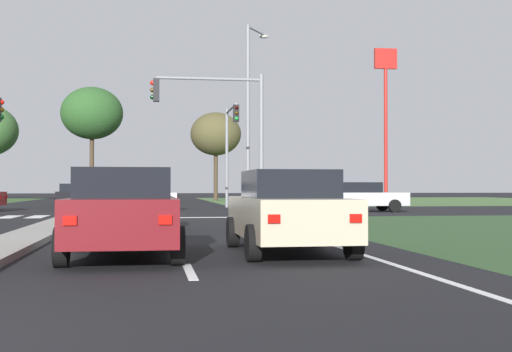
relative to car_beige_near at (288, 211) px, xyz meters
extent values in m
plane|color=black|center=(-5.53, 22.38, -0.81)|extent=(200.00, 200.00, 0.00)
cube|color=#476B38|center=(19.97, 46.88, -0.81)|extent=(35.00, 35.00, 0.01)
cube|color=gray|center=(-5.53, 3.38, -0.74)|extent=(1.20, 22.00, 0.14)
cube|color=gray|center=(-5.53, 47.38, -0.74)|extent=(1.20, 36.00, 0.14)
cube|color=silver|center=(-2.03, -2.58, -0.80)|extent=(0.14, 2.00, 0.01)
cube|color=silver|center=(-2.03, 3.42, -0.80)|extent=(0.14, 2.00, 0.01)
cube|color=silver|center=(-2.03, 9.42, -0.80)|extent=(0.14, 2.00, 0.01)
cube|color=silver|center=(-2.03, 15.42, -0.80)|extent=(0.14, 2.00, 0.01)
cube|color=silver|center=(-2.03, 21.42, -0.80)|extent=(0.14, 2.00, 0.01)
cube|color=silver|center=(1.32, 4.38, -0.80)|extent=(0.14, 24.00, 0.01)
cube|color=silver|center=(-1.73, 15.38, -0.80)|extent=(6.40, 0.50, 0.01)
cube|color=silver|center=(-8.48, 17.18, -0.80)|extent=(0.70, 2.80, 0.01)
cube|color=silver|center=(-7.33, 17.18, -0.80)|extent=(0.70, 2.80, 0.01)
cube|color=silver|center=(-6.18, 17.18, -0.80)|extent=(0.70, 2.80, 0.01)
cube|color=#BCAD8E|center=(0.00, 0.03, -0.12)|extent=(1.77, 4.47, 0.75)
cube|color=black|center=(0.00, -0.12, 0.52)|extent=(1.56, 2.06, 0.52)
cube|color=red|center=(-0.67, -2.22, -0.04)|extent=(0.20, 0.04, 0.14)
cube|color=red|center=(0.67, -2.22, -0.04)|extent=(0.20, 0.04, 0.14)
cylinder|color=black|center=(-0.88, 1.46, -0.49)|extent=(0.22, 0.64, 0.64)
cylinder|color=black|center=(0.88, 1.46, -0.49)|extent=(0.22, 0.64, 0.64)
cylinder|color=black|center=(-0.88, -1.40, -0.49)|extent=(0.22, 0.64, 0.64)
cylinder|color=black|center=(0.88, -1.40, -0.49)|extent=(0.22, 0.64, 0.64)
cube|color=#19565B|center=(-3.18, 7.13, -0.16)|extent=(1.78, 4.25, 0.65)
cube|color=black|center=(-3.18, 6.98, 0.42)|extent=(1.56, 1.95, 0.52)
cube|color=red|center=(-3.85, 4.98, -0.10)|extent=(0.20, 0.04, 0.14)
cube|color=red|center=(-2.50, 4.98, -0.10)|extent=(0.20, 0.04, 0.14)
cylinder|color=black|center=(-4.07, 8.48, -0.49)|extent=(0.22, 0.64, 0.64)
cylinder|color=black|center=(-2.29, 8.48, -0.49)|extent=(0.22, 0.64, 0.64)
cylinder|color=black|center=(-4.07, 5.77, -0.49)|extent=(0.22, 0.64, 0.64)
cylinder|color=black|center=(-2.29, 5.77, -0.49)|extent=(0.22, 0.64, 0.64)
cube|color=maroon|center=(-3.08, -0.31, -0.11)|extent=(1.83, 4.41, 0.76)
cube|color=black|center=(-3.08, -0.46, 0.53)|extent=(1.61, 2.03, 0.52)
cube|color=red|center=(-3.78, -2.53, -0.03)|extent=(0.20, 0.04, 0.14)
cube|color=red|center=(-2.39, -2.53, -0.03)|extent=(0.20, 0.04, 0.14)
cylinder|color=black|center=(-4.00, 1.10, -0.49)|extent=(0.22, 0.64, 0.64)
cylinder|color=black|center=(-2.17, 1.10, -0.49)|extent=(0.22, 0.64, 0.64)
cylinder|color=black|center=(-4.00, -1.72, -0.49)|extent=(0.22, 0.64, 0.64)
cylinder|color=black|center=(-2.17, -1.72, -0.49)|extent=(0.22, 0.64, 0.64)
cube|color=#B7B7BC|center=(8.05, 20.76, -0.16)|extent=(4.56, 1.84, 0.66)
cube|color=black|center=(7.90, 20.76, 0.43)|extent=(2.10, 1.62, 0.52)
cube|color=red|center=(5.75, 21.46, -0.09)|extent=(0.04, 0.20, 0.14)
cube|color=red|center=(5.75, 20.06, -0.09)|extent=(0.04, 0.20, 0.14)
cylinder|color=black|center=(9.51, 21.68, -0.49)|extent=(0.64, 0.22, 0.64)
cylinder|color=black|center=(9.51, 19.84, -0.49)|extent=(0.64, 0.22, 0.64)
cylinder|color=black|center=(6.59, 21.68, -0.49)|extent=(0.64, 0.22, 0.64)
cylinder|color=black|center=(6.59, 19.84, -0.49)|extent=(0.64, 0.22, 0.64)
cube|color=red|center=(-10.09, 23.33, -0.07)|extent=(0.04, 0.20, 0.14)
cube|color=red|center=(-10.09, 24.74, -0.07)|extent=(0.04, 0.20, 0.14)
cube|color=silver|center=(-3.38, 24.41, -0.17)|extent=(4.35, 1.73, 0.63)
cube|color=black|center=(-3.23, 24.41, 0.40)|extent=(2.00, 1.52, 0.52)
cube|color=red|center=(-1.18, 23.75, -0.11)|extent=(0.04, 0.20, 0.14)
cube|color=red|center=(-1.18, 25.07, -0.11)|extent=(0.04, 0.20, 0.14)
cylinder|color=black|center=(-4.77, 23.55, -0.49)|extent=(0.64, 0.22, 0.64)
cylinder|color=black|center=(-4.77, 25.27, -0.49)|extent=(0.64, 0.22, 0.64)
cylinder|color=black|center=(-1.99, 23.55, -0.49)|extent=(0.64, 0.22, 0.64)
cylinder|color=black|center=(-1.99, 25.27, -0.49)|extent=(0.64, 0.22, 0.64)
cube|color=black|center=(-7.71, 34.06, -0.17)|extent=(1.74, 4.20, 0.64)
cube|color=black|center=(-7.71, 34.21, 0.41)|extent=(1.53, 1.93, 0.52)
cube|color=red|center=(-7.05, 36.18, -0.10)|extent=(0.20, 0.04, 0.14)
cube|color=red|center=(-8.37, 36.18, -0.10)|extent=(0.20, 0.04, 0.14)
cylinder|color=black|center=(-6.85, 32.71, -0.49)|extent=(0.22, 0.64, 0.64)
cylinder|color=black|center=(-8.58, 32.71, -0.49)|extent=(0.22, 0.64, 0.64)
cylinder|color=black|center=(-6.85, 35.40, -0.49)|extent=(0.22, 0.64, 0.64)
cylinder|color=black|center=(-8.58, 35.40, -0.49)|extent=(0.22, 0.64, 0.64)
sphere|color=red|center=(-8.52, 15.78, 3.87)|extent=(0.20, 0.20, 0.20)
sphere|color=#3A2405|center=(-8.52, 15.78, 3.57)|extent=(0.20, 0.20, 0.20)
sphere|color=black|center=(-8.52, 15.78, 3.27)|extent=(0.20, 0.20, 0.20)
cylinder|color=gray|center=(2.07, 28.98, 2.24)|extent=(0.18, 0.18, 6.10)
cylinder|color=gray|center=(2.07, 26.69, 5.04)|extent=(0.12, 4.60, 0.12)
cube|color=black|center=(2.07, 24.39, 4.51)|extent=(0.32, 0.26, 0.95)
sphere|color=#360503|center=(2.07, 24.23, 4.81)|extent=(0.20, 0.20, 0.20)
sphere|color=#3A2405|center=(2.07, 24.23, 4.51)|extent=(0.20, 0.20, 0.20)
sphere|color=green|center=(2.07, 24.23, 4.21)|extent=(0.20, 0.20, 0.20)
cylinder|color=gray|center=(2.07, 15.78, 2.23)|extent=(0.18, 0.18, 6.08)
cylinder|color=gray|center=(-0.15, 15.78, 5.02)|extent=(4.44, 0.12, 0.12)
cube|color=black|center=(-2.36, 15.78, 4.50)|extent=(0.26, 0.32, 0.95)
sphere|color=red|center=(-2.52, 15.78, 4.80)|extent=(0.20, 0.20, 0.20)
sphere|color=#3A2405|center=(-2.52, 15.78, 4.50)|extent=(0.20, 0.20, 0.20)
sphere|color=black|center=(-2.52, 15.78, 4.20)|extent=(0.20, 0.20, 0.20)
cylinder|color=gray|center=(2.52, 22.92, 4.14)|extent=(0.20, 0.20, 9.89)
cylinder|color=gray|center=(3.10, 23.80, 8.98)|extent=(1.23, 1.82, 0.10)
ellipsoid|color=#B2B2A8|center=(3.67, 24.69, 8.88)|extent=(0.56, 0.28, 0.20)
cylinder|color=#4C4C4C|center=(-5.24, 34.91, -0.31)|extent=(0.16, 0.16, 0.72)
cylinder|color=#335184|center=(-5.24, 34.91, 0.43)|extent=(0.34, 0.34, 0.76)
sphere|color=tan|center=(-5.24, 34.91, 0.92)|extent=(0.21, 0.21, 0.21)
cylinder|color=red|center=(15.71, 38.48, 4.47)|extent=(0.28, 0.28, 10.56)
cube|color=red|center=(15.71, 38.48, 10.55)|extent=(1.80, 0.30, 1.60)
torus|color=yellow|center=(15.31, 38.65, 10.55)|extent=(0.96, 0.16, 0.96)
torus|color=yellow|center=(16.10, 38.65, 10.55)|extent=(0.96, 0.16, 0.96)
cylinder|color=#423323|center=(-7.78, 49.88, 2.37)|extent=(0.39, 0.39, 6.37)
ellipsoid|color=#285123|center=(-7.78, 49.88, 7.08)|extent=(5.53, 5.53, 4.70)
cylinder|color=#423323|center=(3.29, 48.87, 1.59)|extent=(0.38, 0.38, 4.81)
ellipsoid|color=#4C4728|center=(3.29, 48.87, 5.27)|extent=(4.61, 4.61, 3.92)
camera|label=1|loc=(-2.62, -12.87, 0.47)|focal=47.92mm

